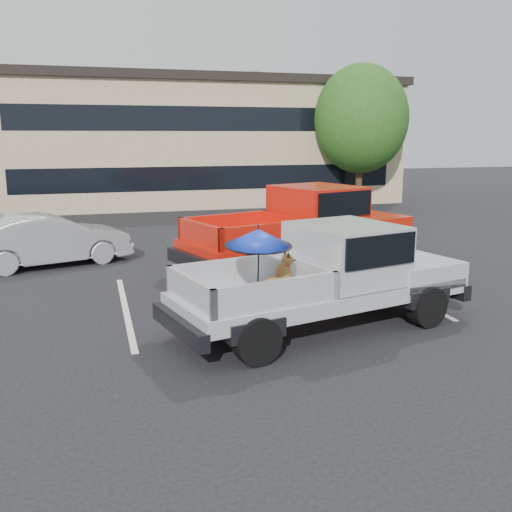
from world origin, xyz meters
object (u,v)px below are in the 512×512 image
object	(u,v)px
tree_back	(254,119)
red_pickup	(311,223)
tree_right	(361,119)
silver_pickup	(335,270)
silver_sedan	(50,240)

from	to	relation	value
tree_back	red_pickup	xyz separation A→B (m)	(-3.95, -19.37, -3.24)
tree_right	red_pickup	distance (m)	13.67
tree_back	silver_pickup	xyz separation A→B (m)	(-5.33, -24.05, -3.36)
tree_right	silver_sedan	size ratio (longest dim) A/B	1.61
tree_right	silver_sedan	xyz separation A→B (m)	(-13.68, -9.31, -3.52)
silver_sedan	red_pickup	bearing A→B (deg)	-123.86
tree_right	tree_back	bearing A→B (deg)	110.56
silver_pickup	red_pickup	bearing A→B (deg)	60.03
tree_right	silver_pickup	xyz separation A→B (m)	(-8.33, -16.05, -3.16)
tree_right	tree_back	distance (m)	8.55
tree_right	red_pickup	bearing A→B (deg)	-121.45
tree_back	silver_pickup	size ratio (longest dim) A/B	1.19
silver_pickup	silver_sedan	world-z (taller)	silver_pickup
red_pickup	silver_sedan	xyz separation A→B (m)	(-6.72, 2.06, -0.48)
silver_sedan	tree_back	bearing A→B (deg)	-48.49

